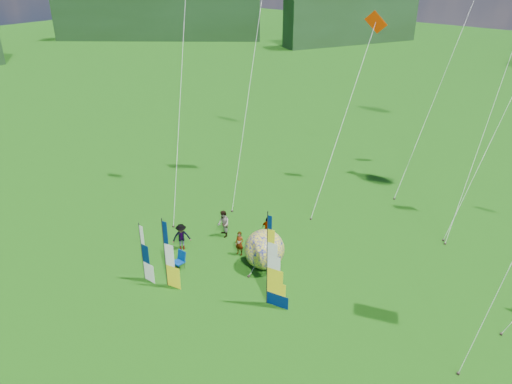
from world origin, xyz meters
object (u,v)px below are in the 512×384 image
Objects in this scene: side_banner_left at (165,254)px; spectator_b at (223,224)px; bol_inflatable at (264,249)px; side_banner_far at (142,252)px; spectator_a at (240,243)px; camp_chair at (179,261)px; feather_banner_main at (267,261)px; spectator_d at (268,229)px; spectator_c at (181,237)px.

side_banner_left is 2.25× the size of spectator_b.
bol_inflatable reaches higher than spectator_b.
spectator_a is (2.40, 5.09, -0.93)m from side_banner_far.
feather_banner_main is at bearing 8.47° from camp_chair.
spectator_b reaches higher than spectator_d.
bol_inflatable is 1.92m from spectator_a.
spectator_d is at bearing 72.92° from spectator_a.
feather_banner_main is at bearing -48.94° from bol_inflatable.
side_banner_left is at bearing 86.46° from spectator_d.
side_banner_left reaches higher than camp_chair.
feather_banner_main is at bearing 2.06° from spectator_b.
spectator_a is at bearing 63.83° from camp_chair.
side_banner_left reaches higher than spectator_d.
camp_chair is at bearing 102.64° from side_banner_left.
side_banner_left is 1.74× the size of bol_inflatable.
feather_banner_main is 3.51m from bol_inflatable.
spectator_d is at bearing 67.88° from side_banner_left.
bol_inflatable is at bearing -10.16° from spectator_a.
spectator_b is at bearing 140.56° from feather_banner_main.
side_banner_far is 6.06m from spectator_b.
spectator_a is at bearing 62.46° from side_banner_far.
bol_inflatable is at bearing 17.59° from spectator_b.
feather_banner_main reaches higher than spectator_b.
spectator_a is 0.86× the size of spectator_b.
side_banner_far is at bearing -133.86° from spectator_c.
spectator_a is at bearing 7.71° from spectator_b.
spectator_d is 1.48× the size of camp_chair.
side_banner_left is at bearing 13.55° from side_banner_far.
feather_banner_main is 6.97m from side_banner_far.
bol_inflatable is at bearing 120.46° from feather_banner_main.
feather_banner_main is 1.29× the size of side_banner_left.
side_banner_left is at bearing -166.54° from feather_banner_main.
feather_banner_main is at bearing -40.67° from spectator_a.
side_banner_left is 1.18× the size of side_banner_far.
spectator_d is (2.45, 1.33, -0.07)m from spectator_b.
spectator_c is (-7.02, 0.69, -1.69)m from feather_banner_main.
side_banner_left is 5.54m from bol_inflatable.
spectator_a is at bearing 178.88° from bol_inflatable.
spectator_b is at bearing 96.84° from camp_chair.
bol_inflatable is 1.51× the size of spectator_a.
side_banner_left reaches higher than spectator_c.
spectator_c is 1.55× the size of camp_chair.
bol_inflatable is 2.08× the size of camp_chair.
spectator_d is (2.72, 7.33, -0.87)m from side_banner_far.
bol_inflatable reaches higher than spectator_c.
feather_banner_main reaches higher than bol_inflatable.
feather_banner_main reaches higher than side_banner_left.
spectator_b is 1.61× the size of camp_chair.
feather_banner_main is 3.01× the size of spectator_c.
side_banner_left is 2.44× the size of spectator_d.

